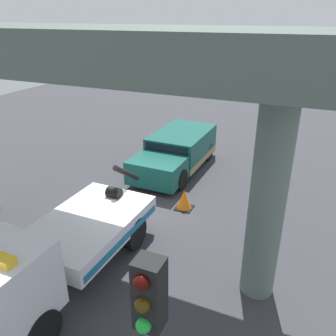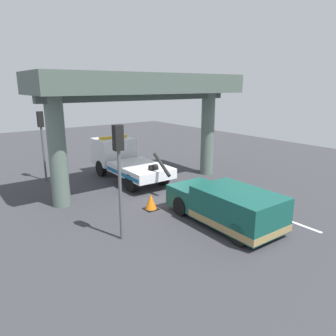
{
  "view_description": "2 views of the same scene",
  "coord_description": "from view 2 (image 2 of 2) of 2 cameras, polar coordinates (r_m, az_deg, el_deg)",
  "views": [
    {
      "loc": [
        9.03,
        5.48,
        6.49
      ],
      "look_at": [
        -1.43,
        0.88,
        1.38
      ],
      "focal_mm": 36.99,
      "sensor_mm": 36.0,
      "label": 1
    },
    {
      "loc": [
        -12.8,
        9.31,
        5.63
      ],
      "look_at": [
        -0.22,
        -0.11,
        1.52
      ],
      "focal_mm": 33.91,
      "sensor_mm": 36.0,
      "label": 2
    }
  ],
  "objects": [
    {
      "name": "ground_plane",
      "position": [
        16.82,
        -0.75,
        -5.08
      ],
      "size": [
        60.0,
        40.0,
        0.1
      ],
      "primitive_type": "cube",
      "color": "#38383D"
    },
    {
      "name": "lane_stripe_west",
      "position": [
        14.66,
        21.44,
        -8.99
      ],
      "size": [
        2.6,
        0.16,
        0.01
      ],
      "primitive_type": "cube",
      "color": "silver",
      "rests_on": "ground"
    },
    {
      "name": "lane_stripe_mid",
      "position": [
        18.23,
        5.34,
        -3.38
      ],
      "size": [
        2.6,
        0.16,
        0.01
      ],
      "primitive_type": "cube",
      "color": "silver",
      "rests_on": "ground"
    },
    {
      "name": "lane_stripe_east",
      "position": [
        22.85,
        -4.77,
        0.35
      ],
      "size": [
        2.6,
        0.16,
        0.01
      ],
      "primitive_type": "cube",
      "color": "silver",
      "rests_on": "ground"
    },
    {
      "name": "tow_truck_white",
      "position": [
        19.89,
        -7.9,
        1.65
      ],
      "size": [
        7.27,
        2.51,
        2.46
      ],
      "color": "white",
      "rests_on": "ground"
    },
    {
      "name": "towed_van_green",
      "position": [
        13.41,
        10.59,
        -6.81
      ],
      "size": [
        5.23,
        2.28,
        1.58
      ],
      "color": "#145147",
      "rests_on": "ground"
    },
    {
      "name": "overpass_structure",
      "position": [
        17.32,
        -4.43,
        13.37
      ],
      "size": [
        3.6,
        11.57,
        6.23
      ],
      "color": "#596B60",
      "rests_on": "ground"
    },
    {
      "name": "traffic_light_near",
      "position": [
        11.37,
        -8.88,
        1.83
      ],
      "size": [
        0.39,
        0.32,
        4.31
      ],
      "color": "#515456",
      "rests_on": "ground"
    },
    {
      "name": "traffic_light_far",
      "position": [
        20.16,
        -21.82,
        6.24
      ],
      "size": [
        0.39,
        0.32,
        4.17
      ],
      "color": "#515456",
      "rests_on": "ground"
    },
    {
      "name": "traffic_cone_orange",
      "position": [
        14.88,
        -3.09,
        -6.15
      ],
      "size": [
        0.61,
        0.61,
        0.73
      ],
      "color": "orange",
      "rests_on": "ground"
    }
  ]
}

